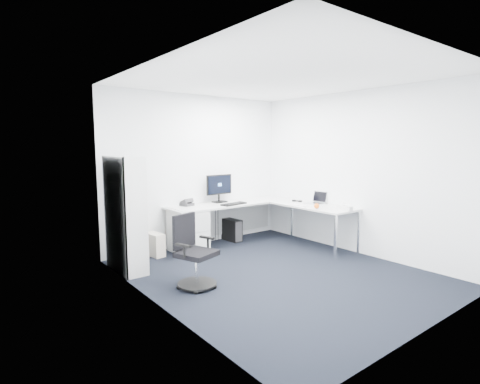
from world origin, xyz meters
TOP-DOWN VIEW (x-y plane):
  - ground at (0.00, 0.00)m, footprint 4.20×4.20m
  - ceiling at (0.00, 0.00)m, footprint 4.20×4.20m
  - wall_back at (0.00, 2.10)m, footprint 3.60×0.02m
  - wall_front at (0.00, -2.10)m, footprint 3.60×0.02m
  - wall_left at (-1.80, 0.00)m, footprint 0.02×4.20m
  - wall_right at (1.80, 0.00)m, footprint 0.02×4.20m
  - l_desk at (0.55, 1.40)m, footprint 2.58×1.45m
  - drawer_pedestal at (-0.44, 1.72)m, footprint 0.50×0.62m
  - bookshelf at (-1.62, 1.45)m, footprint 0.32×0.83m
  - task_chair at (-1.16, 0.26)m, footprint 0.66×0.66m
  - black_pc_tower at (0.60, 1.88)m, footprint 0.21×0.43m
  - beige_pc_tower at (-1.00, 1.87)m, footprint 0.23×0.42m
  - power_strip at (0.89, 2.11)m, footprint 0.35×0.12m
  - monitor at (0.35, 1.92)m, footprint 0.56×0.20m
  - black_keyboard at (0.40, 1.55)m, footprint 0.53×0.26m
  - mouse at (0.60, 1.60)m, footprint 0.06×0.10m
  - desk_phone at (-0.36, 1.90)m, footprint 0.23×0.23m
  - laptop at (1.58, 0.73)m, footprint 0.33×0.32m
  - white_keyboard at (1.25, 0.79)m, footprint 0.11×0.37m
  - headphones at (1.55, 1.10)m, footprint 0.17×0.21m
  - orange_fruit at (1.24, 0.36)m, footprint 0.09×0.09m
  - tissue_box at (1.45, -0.05)m, footprint 0.15×0.24m

SIDE VIEW (x-z plane):
  - ground at x=0.00m, z-range 0.00..0.00m
  - power_strip at x=0.89m, z-range 0.00..0.04m
  - beige_pc_tower at x=-1.00m, z-range 0.00..0.38m
  - black_pc_tower at x=0.60m, z-range 0.00..0.41m
  - l_desk at x=0.55m, z-range 0.00..0.75m
  - drawer_pedestal at x=-0.44m, z-range 0.00..0.76m
  - task_chair at x=-1.16m, z-range 0.00..0.93m
  - white_keyboard at x=1.25m, z-range 0.75..0.77m
  - black_keyboard at x=0.40m, z-range 0.75..0.78m
  - mouse at x=0.60m, z-range 0.75..0.79m
  - headphones at x=1.55m, z-range 0.75..0.80m
  - tissue_box at x=1.45m, z-range 0.75..0.83m
  - orange_fruit at x=1.24m, z-range 0.75..0.84m
  - desk_phone at x=-0.36m, z-range 0.75..0.89m
  - bookshelf at x=-1.62m, z-range 0.00..1.66m
  - laptop at x=1.58m, z-range 0.75..0.98m
  - monitor at x=0.35m, z-range 0.75..1.28m
  - wall_back at x=0.00m, z-range 0.00..2.70m
  - wall_front at x=0.00m, z-range 0.00..2.70m
  - wall_left at x=-1.80m, z-range 0.00..2.70m
  - wall_right at x=1.80m, z-range 0.00..2.70m
  - ceiling at x=0.00m, z-range 2.70..2.70m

